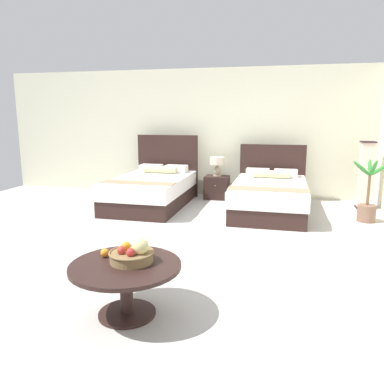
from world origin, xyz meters
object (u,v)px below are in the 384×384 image
fruit_bowl (133,254)px  loose_apple (138,247)px  nightstand (217,187)px  coffee_table (126,276)px  bed_near_corner (269,195)px  floor_lamp_corner (365,175)px  potted_palm (367,205)px  loose_orange (105,253)px  bed_near_window (152,189)px  table_lamp (217,164)px

fruit_bowl → loose_apple: size_ratio=4.71×
nightstand → coffee_table: (0.04, -4.93, 0.12)m
bed_near_corner → fruit_bowl: bed_near_corner is taller
bed_near_corner → floor_lamp_corner: size_ratio=1.75×
nightstand → potted_palm: size_ratio=0.46×
loose_orange → floor_lamp_corner: 5.52m
bed_near_window → bed_near_corner: size_ratio=1.02×
bed_near_window → potted_palm: size_ratio=2.10×
bed_near_corner → coffee_table: bearing=-105.1°
coffee_table → loose_apple: (-0.01, 0.31, 0.15)m
bed_near_window → table_lamp: size_ratio=5.64×
coffee_table → loose_apple: size_ratio=11.47×
loose_apple → potted_palm: bearing=51.9°
table_lamp → floor_lamp_corner: (2.84, -0.23, -0.11)m
table_lamp → floor_lamp_corner: bearing=-4.7°
bed_near_corner → floor_lamp_corner: floor_lamp_corner is taller
loose_apple → loose_orange: (-0.24, -0.19, -0.00)m
bed_near_window → loose_apple: bed_near_window is taller
loose_orange → floor_lamp_corner: bearing=56.5°
bed_near_window → floor_lamp_corner: bearing=10.1°
loose_orange → floor_lamp_corner: size_ratio=0.06×
bed_near_window → nightstand: (1.11, 0.92, -0.08)m
fruit_bowl → potted_palm: size_ratio=0.37×
coffee_table → table_lamp: bearing=90.5°
nightstand → coffee_table: 4.93m
table_lamp → potted_palm: (2.71, -1.24, -0.46)m
table_lamp → coffee_table: bearing=-89.5°
coffee_table → loose_orange: (-0.24, 0.11, 0.15)m
bed_near_corner → loose_orange: size_ratio=28.50×
table_lamp → loose_orange: bearing=-92.4°
fruit_bowl → floor_lamp_corner: floor_lamp_corner is taller
bed_near_window → table_lamp: 1.52m
potted_palm → coffee_table: bearing=-125.7°
table_lamp → floor_lamp_corner: size_ratio=0.31×
nightstand → fruit_bowl: (0.09, -4.87, 0.30)m
potted_palm → loose_apple: bearing=-128.1°
loose_orange → bed_near_window: bearing=103.2°
loose_apple → loose_orange: bearing=-140.9°
bed_near_corner → coffee_table: size_ratio=2.30×
fruit_bowl → nightstand: bearing=91.0°
nightstand → fruit_bowl: size_ratio=1.26×
table_lamp → coffee_table: 4.97m
bed_near_corner → coffee_table: (-1.08, -4.01, 0.05)m
bed_near_window → potted_palm: bearing=-4.5°
bed_near_corner → nightstand: bed_near_corner is taller
nightstand → potted_palm: (2.71, -1.22, 0.04)m
bed_near_corner → potted_palm: (1.59, -0.29, -0.03)m
floor_lamp_corner → nightstand: bearing=175.7°
table_lamp → loose_orange: (-0.20, -4.84, -0.23)m
loose_orange → potted_palm: 4.64m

